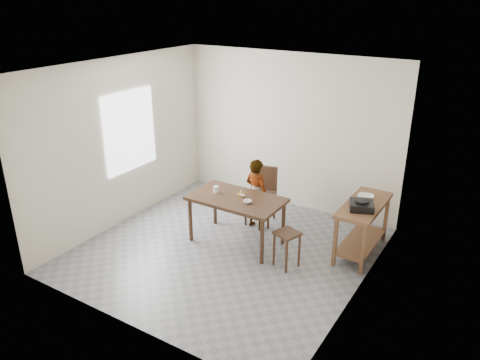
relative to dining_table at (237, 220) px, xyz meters
The scene contains 17 objects.
floor 0.50m from the dining_table, 90.00° to the right, with size 4.00×4.00×0.04m, color slate.
ceiling 2.36m from the dining_table, 90.00° to the right, with size 4.00×4.00×0.04m, color white.
wall_back 1.98m from the dining_table, 90.00° to the left, with size 4.00×0.04×2.70m, color beige.
wall_front 2.52m from the dining_table, 90.00° to the right, with size 4.00×0.04×2.70m, color beige.
wall_left 2.26m from the dining_table, behind, with size 0.04×4.00×2.70m, color beige.
wall_right 2.26m from the dining_table, ahead, with size 0.04×4.00×2.70m, color beige.
window_pane 2.27m from the dining_table, behind, with size 0.02×1.10×1.30m, color white.
dining_table is the anchor object (origin of this frame).
prep_counter 1.86m from the dining_table, 22.15° to the left, with size 0.50×1.20×0.80m, color brown, non-canonical shape.
child 0.62m from the dining_table, 89.15° to the left, with size 0.43×0.28×1.18m, color white.
dining_chair 0.79m from the dining_table, 92.10° to the left, with size 0.45×0.45×0.93m, color #3B2416, non-canonical shape.
stool 0.98m from the dining_table, 11.75° to the right, with size 0.30×0.30×0.53m, color #3B2416, non-canonical shape.
glass_tumbler 0.56m from the dining_table, behind, with size 0.08×0.08×0.10m, color silver.
small_bowl 0.46m from the dining_table, 16.87° to the right, with size 0.13×0.13×0.04m, color white.
banana 0.41m from the dining_table, 66.99° to the left, with size 0.15×0.11×0.05m, color gold, non-canonical shape.
serving_bowl 1.94m from the dining_table, 27.36° to the left, with size 0.23×0.23×0.06m, color white.
gas_burner 1.87m from the dining_table, 16.03° to the left, with size 0.32×0.32×0.11m, color black.
Camera 1 is at (3.40, -5.07, 3.63)m, focal length 35.00 mm.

